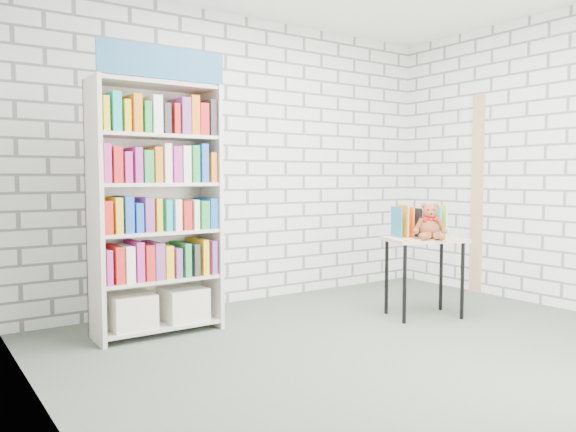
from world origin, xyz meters
TOP-DOWN VIEW (x-y plane):
  - ground at (0.00, 0.00)m, footprint 4.50×4.50m
  - room_shell at (0.00, 0.00)m, footprint 4.52×4.02m
  - bookshelf at (-1.20, 1.36)m, footprint 0.98×0.38m
  - display_table at (0.95, 0.53)m, footprint 0.77×0.64m
  - table_books at (0.98, 0.63)m, footprint 0.50×0.34m
  - teddy_bear at (0.91, 0.44)m, footprint 0.31×0.30m
  - door_trim at (2.23, 0.95)m, footprint 0.05×0.12m

SIDE VIEW (x-z plane):
  - ground at x=0.00m, z-range 0.00..0.00m
  - display_table at x=0.95m, z-range 0.25..0.96m
  - teddy_bear at x=0.91m, z-range 0.67..0.99m
  - table_books at x=0.98m, z-range 0.70..0.97m
  - bookshelf at x=-1.20m, z-range -0.10..2.11m
  - door_trim at x=2.23m, z-range 0.00..2.10m
  - room_shell at x=0.00m, z-range 0.38..3.19m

